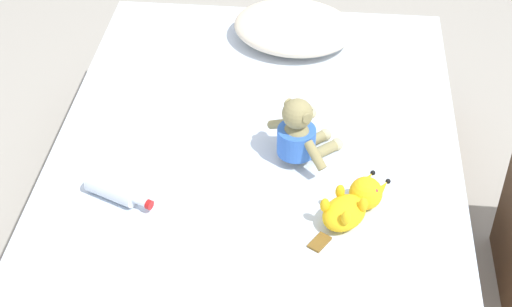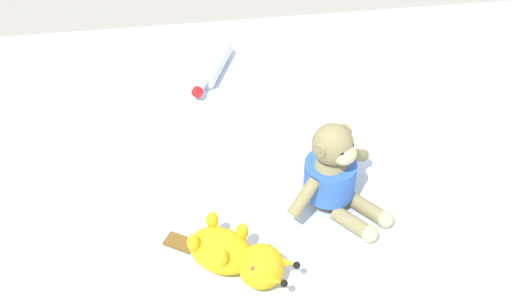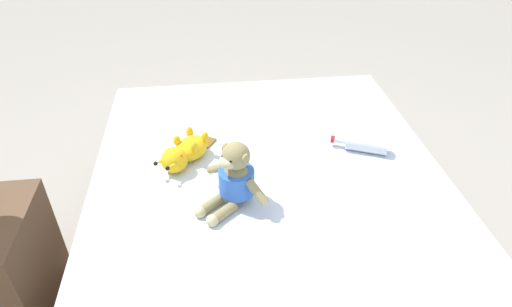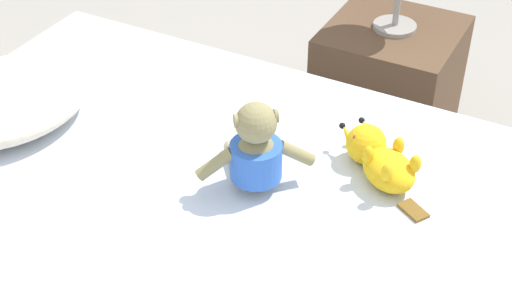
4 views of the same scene
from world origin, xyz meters
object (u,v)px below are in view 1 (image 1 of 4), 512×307
at_px(pillow, 294,27).
at_px(glass_bottle, 114,190).
at_px(plush_yellow_creature, 353,204).
at_px(bed, 255,208).
at_px(plush_monkey, 299,135).

distance_m(pillow, glass_bottle, 1.06).
xyz_separation_m(plush_yellow_creature, glass_bottle, (-0.72, 0.01, -0.02)).
xyz_separation_m(bed, plush_yellow_creature, (0.31, -0.26, 0.29)).
relative_size(plush_monkey, plush_yellow_creature, 0.87).
relative_size(plush_monkey, glass_bottle, 1.14).
relative_size(bed, plush_yellow_creature, 6.53).
xyz_separation_m(bed, glass_bottle, (-0.40, -0.25, 0.28)).
bearing_deg(plush_monkey, bed, 173.43).
height_order(plush_monkey, plush_yellow_creature, plush_monkey).
relative_size(bed, glass_bottle, 8.56).
bearing_deg(plush_monkey, pillow, 94.78).
distance_m(bed, plush_yellow_creature, 0.50).
bearing_deg(bed, glass_bottle, -147.81).
distance_m(bed, glass_bottle, 0.55).
relative_size(plush_yellow_creature, glass_bottle, 1.31).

